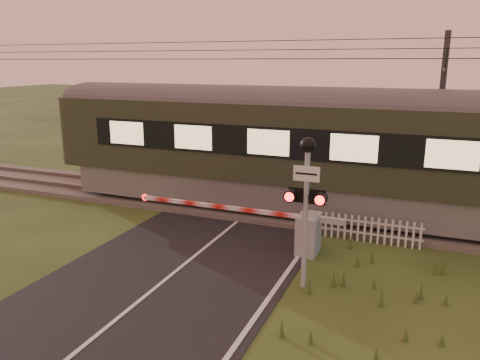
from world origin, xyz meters
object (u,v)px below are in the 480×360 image
at_px(picket_fence, 365,229).
at_px(catenary_mast, 439,121).
at_px(crossing_signal, 307,186).
at_px(boom_gate, 299,231).

xyz_separation_m(picket_fence, catenary_mast, (1.85, 4.11, 2.95)).
bearing_deg(crossing_signal, catenary_mast, 69.75).
bearing_deg(boom_gate, catenary_mast, 57.73).
relative_size(crossing_signal, picket_fence, 1.09).
relative_size(boom_gate, picket_fence, 1.95).
height_order(crossing_signal, picket_fence, crossing_signal).
distance_m(picket_fence, catenary_mast, 5.39).
relative_size(boom_gate, crossing_signal, 1.78).
bearing_deg(picket_fence, catenary_mast, 65.84).
bearing_deg(crossing_signal, boom_gate, 108.19).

